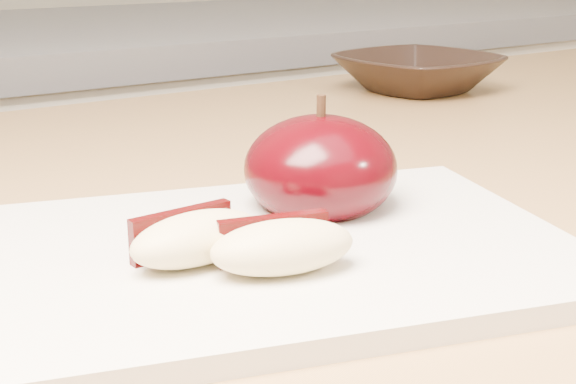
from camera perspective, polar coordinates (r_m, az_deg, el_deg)
cutting_board at (r=0.39m, az=0.00°, el=-4.23°), size 0.32×0.27×0.01m
apple_half at (r=0.44m, az=2.32°, el=1.66°), size 0.09×0.09×0.07m
apple_wedge_a at (r=0.37m, az=-6.63°, el=-3.24°), size 0.07×0.04×0.02m
apple_wedge_b at (r=0.35m, az=-0.46°, el=-3.86°), size 0.07×0.05×0.02m
bowl at (r=0.86m, az=9.17°, el=8.37°), size 0.17×0.17×0.04m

